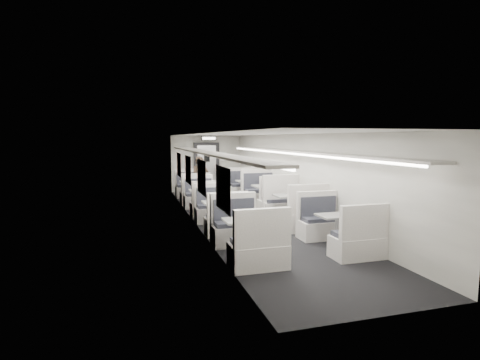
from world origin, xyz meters
TOP-DOWN VIEW (x-y plane):
  - room at (0.00, 0.00)m, footprint 3.24×12.24m
  - booth_left_a at (-1.00, 3.69)m, footprint 1.01×2.05m
  - booth_left_b at (-1.00, 1.44)m, footprint 0.99×2.01m
  - booth_left_c at (-1.00, -0.73)m, footprint 0.97×1.97m
  - booth_left_d at (-1.00, -3.07)m, footprint 1.02×2.07m
  - booth_right_a at (1.00, 3.09)m, footprint 1.06×2.14m
  - booth_right_b at (1.00, 1.01)m, footprint 1.15×2.34m
  - booth_right_c at (1.00, -0.75)m, footprint 1.09×2.21m
  - booth_right_d at (1.00, -3.09)m, footprint 0.99×2.00m
  - passenger at (-0.81, 3.00)m, footprint 0.63×0.44m
  - window_a at (-1.49, 3.40)m, footprint 0.02×1.18m
  - window_b at (-1.49, 1.20)m, footprint 0.02×1.18m
  - window_c at (-1.49, -1.00)m, footprint 0.02×1.18m
  - window_d at (-1.49, -3.20)m, footprint 0.02×1.18m
  - luggage_rack_left at (-1.24, -0.30)m, footprint 0.46×10.40m
  - luggage_rack_right at (1.24, -0.30)m, footprint 0.46×10.40m
  - vestibule_door at (0.00, 5.93)m, footprint 1.10×0.13m
  - exit_sign at (0.00, 5.44)m, footprint 0.62×0.12m
  - wall_notice at (0.75, 5.92)m, footprint 0.32×0.02m

SIDE VIEW (x-z plane):
  - booth_left_c at x=-1.00m, z-range -0.17..0.88m
  - booth_right_d at x=1.00m, z-range -0.18..0.89m
  - booth_left_b at x=-1.00m, z-range -0.18..0.90m
  - booth_left_a at x=-1.00m, z-range -0.18..0.91m
  - booth_left_d at x=-1.00m, z-range -0.18..0.92m
  - booth_right_a at x=1.00m, z-range -0.19..0.96m
  - booth_right_c at x=1.00m, z-range -0.20..0.99m
  - booth_right_b at x=1.00m, z-range -0.21..1.04m
  - passenger at x=-0.81m, z-range 0.00..1.66m
  - vestibule_door at x=0.00m, z-range -0.01..2.09m
  - room at x=0.00m, z-range -0.12..2.52m
  - window_a at x=-1.49m, z-range 0.93..1.77m
  - window_b at x=-1.49m, z-range 0.93..1.77m
  - window_c at x=-1.49m, z-range 0.93..1.77m
  - window_d at x=-1.49m, z-range 0.93..1.77m
  - wall_notice at x=0.75m, z-range 1.30..1.70m
  - luggage_rack_left at x=-1.24m, z-range 1.87..1.96m
  - luggage_rack_right at x=1.24m, z-range 1.87..1.96m
  - exit_sign at x=0.00m, z-range 2.20..2.36m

